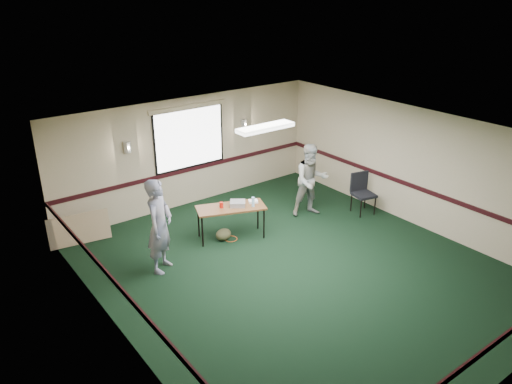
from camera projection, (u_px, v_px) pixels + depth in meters
ground at (296, 269)px, 9.80m from camera, size 8.00×8.00×0.00m
room_shell at (233, 164)px, 10.73m from camera, size 8.00×8.02×8.00m
folding_table at (231, 209)px, 10.73m from camera, size 1.58×1.08×0.74m
projector at (238, 203)px, 10.74m from camera, size 0.42×0.41×0.11m
game_console at (253, 201)px, 10.92m from camera, size 0.25×0.23×0.05m
red_cup at (221, 205)px, 10.65m from camera, size 0.08×0.08×0.13m
water_bottle at (253, 202)px, 10.69m from camera, size 0.06×0.06×0.22m
duffel_bag at (223, 234)px, 10.84m from camera, size 0.40×0.33×0.25m
cable_coil at (231, 239)px, 10.91m from camera, size 0.31×0.31×0.01m
folded_table at (79, 229)px, 10.65m from camera, size 1.29×0.38×0.65m
conference_chair at (362, 190)px, 12.00m from camera, size 0.58×0.60×0.98m
person_left at (160, 226)px, 9.43m from camera, size 0.82×0.78×1.89m
person_right at (311, 180)px, 11.74m from camera, size 1.04×0.93×1.76m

